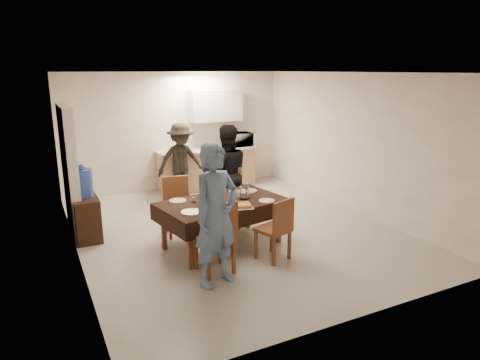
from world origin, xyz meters
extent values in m
cube|color=#A5A5A0|center=(0.00, 0.00, 0.00)|extent=(5.00, 6.00, 0.02)
cube|color=white|center=(0.00, 0.00, 2.60)|extent=(5.00, 6.00, 0.02)
cube|color=white|center=(0.00, 3.00, 1.30)|extent=(5.00, 0.02, 2.60)
cube|color=white|center=(0.00, -3.00, 1.30)|extent=(5.00, 0.02, 2.60)
cube|color=white|center=(-2.50, 0.00, 1.30)|extent=(0.02, 6.00, 2.60)
cube|color=white|center=(2.50, 0.00, 1.30)|extent=(0.02, 6.00, 2.60)
cube|color=white|center=(-2.42, 1.20, 1.05)|extent=(0.15, 1.40, 2.10)
cube|color=tan|center=(0.60, 2.68, 0.43)|extent=(2.20, 0.60, 0.86)
cube|color=#A8A7A3|center=(0.60, 2.68, 0.89)|extent=(2.24, 0.64, 0.05)
cube|color=silver|center=(0.90, 2.82, 1.85)|extent=(1.20, 0.34, 0.70)
cube|color=black|center=(-0.45, -0.52, 0.70)|extent=(2.00, 1.37, 0.04)
cube|color=brown|center=(-0.45, -0.52, 0.34)|extent=(0.07, 0.07, 0.68)
cube|color=brown|center=(-0.90, -1.27, 0.49)|extent=(0.50, 0.50, 0.05)
cube|color=brown|center=(-0.90, -1.48, 0.77)|extent=(0.46, 0.08, 0.49)
cube|color=brown|center=(0.00, -1.27, 0.45)|extent=(0.53, 0.53, 0.05)
cube|color=brown|center=(0.00, -1.46, 0.70)|extent=(0.41, 0.17, 0.45)
cube|color=brown|center=(-0.90, 0.23, 0.46)|extent=(0.48, 0.48, 0.05)
cube|color=brown|center=(-0.90, 0.03, 0.72)|extent=(0.43, 0.09, 0.46)
cube|color=brown|center=(0.00, 0.23, 0.49)|extent=(0.62, 0.62, 0.05)
cube|color=brown|center=(0.00, 0.02, 0.76)|extent=(0.42, 0.25, 0.49)
cube|color=black|center=(-2.28, 0.74, 0.35)|extent=(0.38, 0.75, 0.70)
cylinder|color=blue|center=(-2.28, 0.74, 0.92)|extent=(0.30, 0.30, 0.44)
cylinder|color=white|center=(-0.10, -0.57, 0.83)|extent=(0.14, 0.14, 0.22)
cube|color=gold|center=(-0.35, -0.90, 0.75)|extent=(0.44, 0.38, 0.05)
cylinder|color=white|center=(-0.15, -0.34, 0.76)|extent=(0.19, 0.19, 0.07)
cylinder|color=white|center=(-0.50, -0.24, 0.74)|extent=(0.22, 0.22, 0.04)
cylinder|color=white|center=(-1.05, -0.82, 0.73)|extent=(0.29, 0.29, 0.02)
cylinder|color=white|center=(0.15, -0.82, 0.73)|extent=(0.24, 0.24, 0.01)
cylinder|color=white|center=(-1.05, -0.22, 0.73)|extent=(0.26, 0.26, 0.01)
cylinder|color=white|center=(0.15, -0.22, 0.73)|extent=(0.28, 0.28, 0.02)
imported|color=silver|center=(1.42, 2.68, 1.07)|extent=(0.56, 0.38, 0.31)
imported|color=#5D7AA2|center=(-1.00, -1.57, 0.91)|extent=(0.76, 0.61, 1.81)
imported|color=black|center=(0.10, 0.53, 0.86)|extent=(0.97, 0.83, 1.73)
imported|color=black|center=(-0.16, 2.23, 0.79)|extent=(1.02, 0.59, 1.59)
camera|label=1|loc=(-2.95, -6.16, 2.65)|focal=32.00mm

